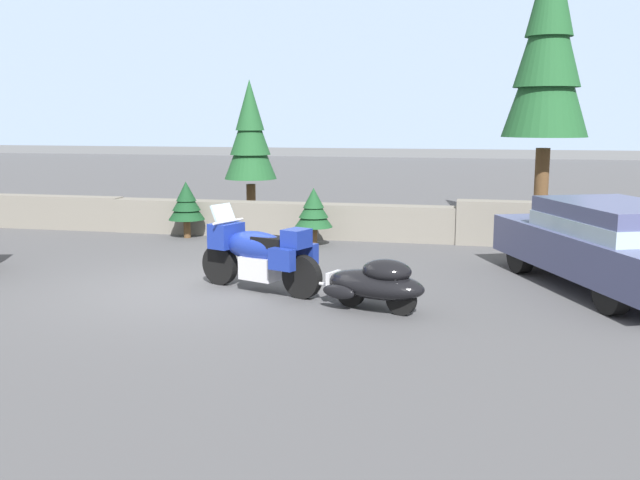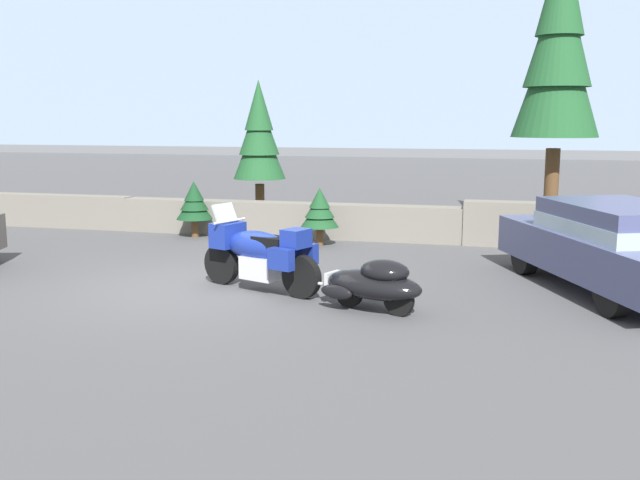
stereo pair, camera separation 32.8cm
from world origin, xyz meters
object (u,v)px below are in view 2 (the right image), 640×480
object	(u,v)px
pine_tree_tall	(559,46)
sedan_at_right_edge	(614,244)
touring_motorcycle	(259,252)
pine_tree_secondary	(259,135)
car_shaped_trailer	(374,283)

from	to	relation	value
pine_tree_tall	sedan_at_right_edge	bearing A→B (deg)	-84.47
touring_motorcycle	pine_tree_secondary	size ratio (longest dim) A/B	0.60
sedan_at_right_edge	pine_tree_secondary	size ratio (longest dim) A/B	1.33
touring_motorcycle	pine_tree_tall	distance (m)	9.48
touring_motorcycle	pine_tree_tall	xyz separation A→B (m)	(4.79, 7.28, 3.71)
pine_tree_tall	touring_motorcycle	bearing A→B (deg)	-123.35
car_shaped_trailer	touring_motorcycle	bearing A→B (deg)	158.29
pine_tree_tall	pine_tree_secondary	bearing A→B (deg)	-175.39
car_shaped_trailer	pine_tree_tall	distance (m)	9.41
touring_motorcycle	pine_tree_tall	bearing A→B (deg)	56.65
car_shaped_trailer	sedan_at_right_edge	distance (m)	3.98
touring_motorcycle	car_shaped_trailer	world-z (taller)	touring_motorcycle
touring_motorcycle	car_shaped_trailer	distance (m)	2.13
sedan_at_right_edge	pine_tree_tall	bearing A→B (deg)	95.53
sedan_at_right_edge	pine_tree_secondary	world-z (taller)	pine_tree_secondary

